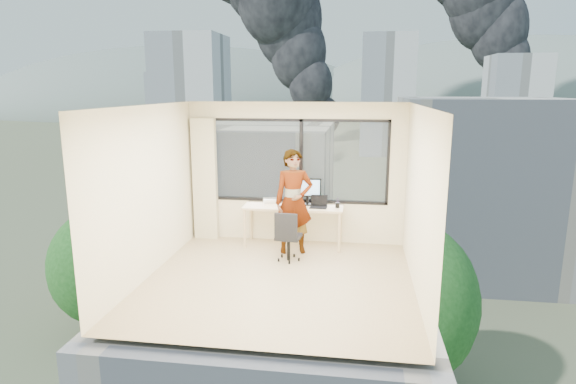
% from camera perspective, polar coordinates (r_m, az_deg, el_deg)
% --- Properties ---
extents(floor, '(4.00, 4.00, 0.01)m').
position_cam_1_polar(floor, '(7.34, -1.16, -10.47)').
color(floor, tan).
rests_on(floor, ground).
extents(ceiling, '(4.00, 4.00, 0.01)m').
position_cam_1_polar(ceiling, '(6.77, -1.25, 10.26)').
color(ceiling, white).
rests_on(ceiling, ground).
extents(wall_front, '(4.00, 0.01, 2.60)m').
position_cam_1_polar(wall_front, '(5.05, -4.99, -5.52)').
color(wall_front, '#FAE8C1').
rests_on(wall_front, ground).
extents(wall_left, '(0.01, 4.00, 2.60)m').
position_cam_1_polar(wall_left, '(7.53, -16.39, -0.02)').
color(wall_left, '#FAE8C1').
rests_on(wall_left, ground).
extents(wall_right, '(0.01, 4.00, 2.60)m').
position_cam_1_polar(wall_right, '(6.90, 15.40, -1.05)').
color(wall_right, '#FAE8C1').
rests_on(wall_right, ground).
extents(window_wall, '(3.30, 0.16, 1.55)m').
position_cam_1_polar(window_wall, '(8.84, 1.27, 3.73)').
color(window_wall, black).
rests_on(window_wall, ground).
extents(curtain, '(0.45, 0.14, 2.30)m').
position_cam_1_polar(curtain, '(9.17, -9.88, 1.49)').
color(curtain, '#F8F0C1').
rests_on(curtain, floor).
extents(desk, '(1.80, 0.60, 0.75)m').
position_cam_1_polar(desk, '(8.76, 0.63, -4.05)').
color(desk, '#CBAC88').
rests_on(desk, floor).
extents(chair, '(0.49, 0.49, 0.88)m').
position_cam_1_polar(chair, '(8.00, 0.07, -5.18)').
color(chair, black).
rests_on(chair, floor).
extents(person, '(0.75, 0.59, 1.82)m').
position_cam_1_polar(person, '(8.28, 0.68, -1.17)').
color(person, '#2D2D33').
rests_on(person, floor).
extents(monitor, '(0.50, 0.14, 0.50)m').
position_cam_1_polar(monitor, '(8.71, 2.33, 0.08)').
color(monitor, black).
rests_on(monitor, desk).
extents(game_console, '(0.34, 0.31, 0.07)m').
position_cam_1_polar(game_console, '(8.96, -2.05, -0.99)').
color(game_console, white).
rests_on(game_console, desk).
extents(laptop, '(0.31, 0.33, 0.19)m').
position_cam_1_polar(laptop, '(8.53, 3.65, -1.24)').
color(laptop, black).
rests_on(laptop, desk).
extents(cellphone, '(0.13, 0.09, 0.01)m').
position_cam_1_polar(cellphone, '(8.63, -0.73, -1.67)').
color(cellphone, black).
rests_on(cellphone, desk).
extents(pen_cup, '(0.09, 0.09, 0.10)m').
position_cam_1_polar(pen_cup, '(8.56, 5.93, -1.57)').
color(pen_cup, black).
rests_on(pen_cup, desk).
extents(handbag, '(0.28, 0.18, 0.20)m').
position_cam_1_polar(handbag, '(8.81, 3.56, -0.79)').
color(handbag, '#0B4538').
rests_on(handbag, desk).
extents(exterior_ground, '(400.00, 400.00, 0.04)m').
position_cam_1_polar(exterior_ground, '(127.79, 7.81, 4.61)').
color(exterior_ground, '#515B3D').
rests_on(exterior_ground, ground).
extents(near_bldg_a, '(16.00, 12.00, 14.00)m').
position_cam_1_polar(near_bldg_a, '(39.30, -6.85, -2.30)').
color(near_bldg_a, beige).
rests_on(near_bldg_a, exterior_ground).
extents(near_bldg_b, '(14.00, 13.00, 16.00)m').
position_cam_1_polar(near_bldg_b, '(46.82, 21.63, 0.54)').
color(near_bldg_b, beige).
rests_on(near_bldg_b, exterior_ground).
extents(far_tower_a, '(14.00, 14.00, 28.00)m').
position_cam_1_polar(far_tower_a, '(107.94, -11.39, 10.55)').
color(far_tower_a, silver).
rests_on(far_tower_a, exterior_ground).
extents(far_tower_b, '(13.00, 13.00, 30.00)m').
position_cam_1_polar(far_tower_b, '(126.87, 11.70, 11.22)').
color(far_tower_b, silver).
rests_on(far_tower_b, exterior_ground).
extents(far_tower_c, '(15.00, 15.00, 26.00)m').
position_cam_1_polar(far_tower_c, '(153.14, 25.40, 9.70)').
color(far_tower_c, silver).
rests_on(far_tower_c, exterior_ground).
extents(far_tower_d, '(16.00, 14.00, 22.00)m').
position_cam_1_polar(far_tower_d, '(168.28, -13.14, 9.99)').
color(far_tower_d, silver).
rests_on(far_tower_d, exterior_ground).
extents(hill_a, '(288.00, 216.00, 90.00)m').
position_cam_1_polar(hill_a, '(348.81, -12.12, 9.26)').
color(hill_a, slate).
rests_on(hill_a, exterior_ground).
extents(hill_b, '(300.00, 220.00, 96.00)m').
position_cam_1_polar(hill_b, '(341.72, 25.46, 8.30)').
color(hill_b, slate).
rests_on(hill_b, exterior_ground).
extents(tree_a, '(7.00, 7.00, 8.00)m').
position_cam_1_polar(tree_a, '(35.78, -21.23, -9.61)').
color(tree_a, '#1A4918').
rests_on(tree_a, exterior_ground).
extents(tree_b, '(7.60, 7.60, 9.00)m').
position_cam_1_polar(tree_b, '(27.74, 13.86, -14.51)').
color(tree_b, '#1A4918').
rests_on(tree_b, exterior_ground).
extents(smoke_plume_b, '(30.00, 18.00, 70.00)m').
position_cam_1_polar(smoke_plume_b, '(186.28, 26.57, 18.52)').
color(smoke_plume_b, black).
rests_on(smoke_plume_b, exterior_ground).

